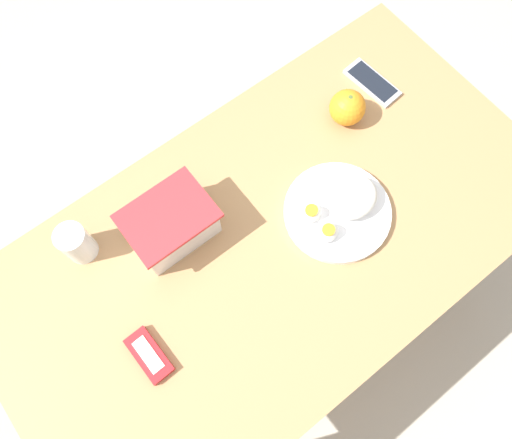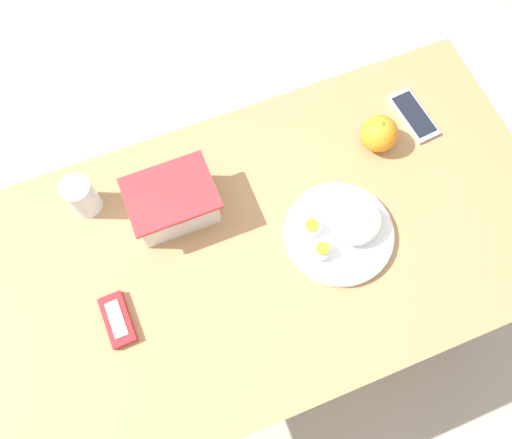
{
  "view_description": "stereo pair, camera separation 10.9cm",
  "coord_description": "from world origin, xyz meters",
  "px_view_note": "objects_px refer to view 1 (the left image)",
  "views": [
    {
      "loc": [
        -0.25,
        -0.26,
        1.76
      ],
      "look_at": [
        -0.01,
        0.05,
        0.74
      ],
      "focal_mm": 35.0,
      "sensor_mm": 36.0,
      "label": 1
    },
    {
      "loc": [
        -0.16,
        -0.31,
        1.76
      ],
      "look_at": [
        -0.01,
        0.05,
        0.74
      ],
      "focal_mm": 35.0,
      "sensor_mm": 36.0,
      "label": 2
    }
  ],
  "objects_px": {
    "candy_bar": "(149,355)",
    "rice_plate": "(341,208)",
    "food_container": "(171,225)",
    "cell_phone": "(372,82)",
    "drinking_glass": "(76,243)",
    "orange_fruit": "(347,108)"
  },
  "relations": [
    {
      "from": "orange_fruit",
      "to": "food_container",
      "type": "bearing_deg",
      "value": 178.99
    },
    {
      "from": "drinking_glass",
      "to": "candy_bar",
      "type": "bearing_deg",
      "value": -91.91
    },
    {
      "from": "drinking_glass",
      "to": "food_container",
      "type": "bearing_deg",
      "value": -25.63
    },
    {
      "from": "food_container",
      "to": "cell_phone",
      "type": "bearing_deg",
      "value": 2.18
    },
    {
      "from": "orange_fruit",
      "to": "cell_phone",
      "type": "height_order",
      "value": "orange_fruit"
    },
    {
      "from": "food_container",
      "to": "rice_plate",
      "type": "distance_m",
      "value": 0.38
    },
    {
      "from": "rice_plate",
      "to": "candy_bar",
      "type": "distance_m",
      "value": 0.52
    },
    {
      "from": "food_container",
      "to": "rice_plate",
      "type": "xyz_separation_m",
      "value": [
        0.32,
        -0.19,
        -0.02
      ]
    },
    {
      "from": "cell_phone",
      "to": "drinking_glass",
      "type": "distance_m",
      "value": 0.81
    },
    {
      "from": "candy_bar",
      "to": "cell_phone",
      "type": "bearing_deg",
      "value": 14.83
    },
    {
      "from": "orange_fruit",
      "to": "candy_bar",
      "type": "height_order",
      "value": "orange_fruit"
    },
    {
      "from": "rice_plate",
      "to": "cell_phone",
      "type": "xyz_separation_m",
      "value": [
        0.29,
        0.21,
        -0.02
      ]
    },
    {
      "from": "cell_phone",
      "to": "rice_plate",
      "type": "bearing_deg",
      "value": -144.2
    },
    {
      "from": "candy_bar",
      "to": "rice_plate",
      "type": "bearing_deg",
      "value": 0.3
    },
    {
      "from": "cell_phone",
      "to": "drinking_glass",
      "type": "height_order",
      "value": "drinking_glass"
    },
    {
      "from": "food_container",
      "to": "rice_plate",
      "type": "height_order",
      "value": "food_container"
    },
    {
      "from": "cell_phone",
      "to": "food_container",
      "type": "bearing_deg",
      "value": -177.82
    },
    {
      "from": "food_container",
      "to": "drinking_glass",
      "type": "relative_size",
      "value": 1.9
    },
    {
      "from": "food_container",
      "to": "candy_bar",
      "type": "bearing_deg",
      "value": -135.15
    },
    {
      "from": "orange_fruit",
      "to": "rice_plate",
      "type": "relative_size",
      "value": 0.36
    },
    {
      "from": "candy_bar",
      "to": "drinking_glass",
      "type": "bearing_deg",
      "value": 88.09
    },
    {
      "from": "food_container",
      "to": "candy_bar",
      "type": "distance_m",
      "value": 0.27
    }
  ]
}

